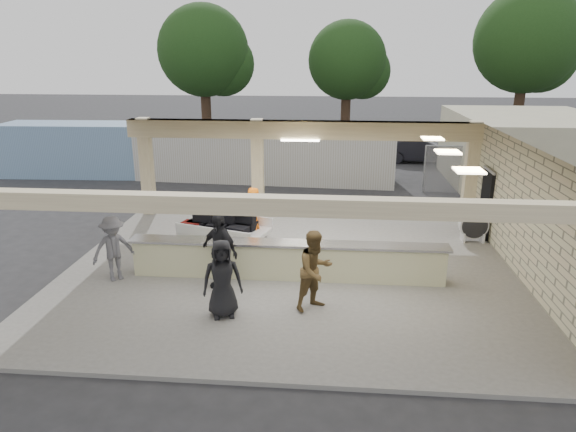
# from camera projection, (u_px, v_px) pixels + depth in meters

# --- Properties ---
(ground) EXTENTS (120.00, 120.00, 0.00)m
(ground) POSITION_uv_depth(u_px,v_px,m) (289.00, 273.00, 13.89)
(ground) COLOR #252628
(ground) RESTS_ON ground
(pavilion) EXTENTS (12.01, 10.00, 3.55)m
(pavilion) POSITION_uv_depth(u_px,v_px,m) (299.00, 218.00, 14.10)
(pavilion) COLOR slate
(pavilion) RESTS_ON ground
(baggage_counter) EXTENTS (8.20, 0.58, 0.98)m
(baggage_counter) POSITION_uv_depth(u_px,v_px,m) (287.00, 260.00, 13.24)
(baggage_counter) COLOR #C2C091
(baggage_counter) RESTS_ON pavilion
(luggage_cart) EXTENTS (2.76, 2.16, 1.41)m
(luggage_cart) POSITION_uv_depth(u_px,v_px,m) (223.00, 225.00, 15.05)
(luggage_cart) COLOR silver
(luggage_cart) RESTS_ON pavilion
(drum_fan) EXTENTS (0.88, 0.49, 0.97)m
(drum_fan) POSITION_uv_depth(u_px,v_px,m) (474.00, 225.00, 15.83)
(drum_fan) COLOR silver
(drum_fan) RESTS_ON pavilion
(baggage_handler) EXTENTS (0.65, 0.79, 1.89)m
(baggage_handler) POSITION_uv_depth(u_px,v_px,m) (252.00, 219.00, 15.07)
(baggage_handler) COLOR orange
(baggage_handler) RESTS_ON pavilion
(passenger_a) EXTENTS (0.95, 0.89, 1.87)m
(passenger_a) POSITION_uv_depth(u_px,v_px,m) (315.00, 270.00, 11.51)
(passenger_a) COLOR brown
(passenger_a) RESTS_ON pavilion
(passenger_b) EXTENTS (1.17, 0.97, 1.93)m
(passenger_b) POSITION_uv_depth(u_px,v_px,m) (220.00, 251.00, 12.56)
(passenger_b) COLOR black
(passenger_b) RESTS_ON pavilion
(passenger_c) EXTENTS (1.10, 1.00, 1.71)m
(passenger_c) POSITION_uv_depth(u_px,v_px,m) (114.00, 248.00, 13.02)
(passenger_c) COLOR #535358
(passenger_c) RESTS_ON pavilion
(passenger_d) EXTENTS (0.93, 0.58, 1.78)m
(passenger_d) POSITION_uv_depth(u_px,v_px,m) (222.00, 279.00, 11.20)
(passenger_d) COLOR black
(passenger_d) RESTS_ON pavilion
(car_white_a) EXTENTS (5.36, 3.08, 1.45)m
(car_white_a) POSITION_uv_depth(u_px,v_px,m) (507.00, 159.00, 25.25)
(car_white_a) COLOR silver
(car_white_a) RESTS_ON ground
(car_white_b) EXTENTS (4.46, 3.04, 1.32)m
(car_white_b) POSITION_uv_depth(u_px,v_px,m) (559.00, 159.00, 25.58)
(car_white_b) COLOR silver
(car_white_b) RESTS_ON ground
(car_dark) EXTENTS (4.05, 1.67, 1.32)m
(car_dark) POSITION_uv_depth(u_px,v_px,m) (420.00, 150.00, 27.77)
(car_dark) COLOR black
(car_dark) RESTS_ON ground
(container_white) EXTENTS (11.97, 3.12, 2.57)m
(container_white) POSITION_uv_depth(u_px,v_px,m) (265.00, 153.00, 23.75)
(container_white) COLOR beige
(container_white) RESTS_ON ground
(container_blue) EXTENTS (9.69, 2.69, 2.50)m
(container_blue) POSITION_uv_depth(u_px,v_px,m) (105.00, 149.00, 24.74)
(container_blue) COLOR #7294B7
(container_blue) RESTS_ON ground
(fence) EXTENTS (12.06, 0.06, 2.03)m
(fence) POSITION_uv_depth(u_px,v_px,m) (572.00, 170.00, 21.21)
(fence) COLOR gray
(fence) RESTS_ON ground
(tree_left) EXTENTS (6.60, 6.30, 9.00)m
(tree_left) POSITION_uv_depth(u_px,v_px,m) (209.00, 55.00, 35.77)
(tree_left) COLOR #382619
(tree_left) RESTS_ON ground
(tree_mid) EXTENTS (6.00, 5.60, 8.00)m
(tree_mid) POSITION_uv_depth(u_px,v_px,m) (351.00, 64.00, 37.03)
(tree_mid) COLOR #382619
(tree_mid) RESTS_ON ground
(tree_right) EXTENTS (7.20, 7.00, 10.00)m
(tree_right) POSITION_uv_depth(u_px,v_px,m) (531.00, 45.00, 34.71)
(tree_right) COLOR #382619
(tree_right) RESTS_ON ground
(adjacent_building) EXTENTS (6.00, 8.00, 3.20)m
(adjacent_building) POSITION_uv_depth(u_px,v_px,m) (528.00, 152.00, 22.12)
(adjacent_building) COLOR #B9B393
(adjacent_building) RESTS_ON ground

